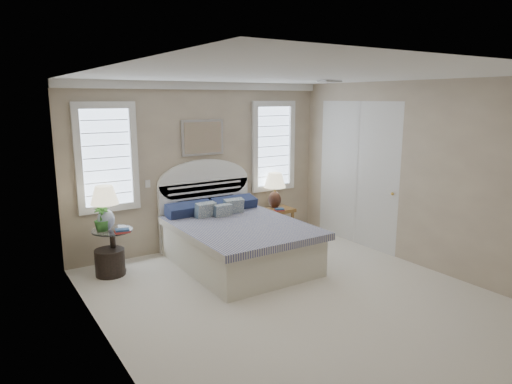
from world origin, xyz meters
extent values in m
cube|color=silver|center=(0.00, 0.00, 0.00)|extent=(4.50, 5.00, 0.01)
cube|color=white|center=(0.00, 0.00, 2.70)|extent=(4.50, 5.00, 0.01)
cube|color=tan|center=(0.00, 2.50, 1.35)|extent=(4.50, 0.02, 2.70)
cube|color=tan|center=(-2.25, 0.00, 1.35)|extent=(0.02, 5.00, 2.70)
cube|color=tan|center=(2.25, 0.00, 1.35)|extent=(0.02, 5.00, 2.70)
cube|color=white|center=(0.00, 2.46, 2.64)|extent=(4.50, 0.08, 0.12)
cube|color=#B2B2B2|center=(1.20, 0.80, 2.68)|extent=(0.30, 0.20, 0.02)
cube|color=white|center=(-0.95, 2.48, 1.15)|extent=(0.08, 0.01, 0.12)
cube|color=silver|center=(-1.55, 2.48, 1.60)|extent=(0.90, 0.06, 1.60)
cube|color=silver|center=(1.40, 2.48, 1.60)|extent=(0.90, 0.06, 1.60)
cube|color=silver|center=(0.00, 2.46, 1.82)|extent=(0.74, 0.04, 0.58)
cube|color=silver|center=(2.23, 1.20, 1.20)|extent=(0.02, 1.80, 2.40)
cube|color=beige|center=(0.00, 1.33, 0.28)|extent=(1.60, 2.10, 0.55)
cube|color=navy|center=(0.00, 1.28, 0.59)|extent=(1.72, 2.15, 0.10)
cube|color=white|center=(0.00, 2.44, 0.55)|extent=(1.62, 0.08, 1.10)
cube|color=#1B2244|center=(-0.40, 2.16, 0.73)|extent=(0.75, 0.31, 0.23)
cube|color=#1B2244|center=(0.40, 2.16, 0.73)|extent=(0.75, 0.31, 0.23)
cube|color=#2E4969|center=(-0.25, 1.93, 0.71)|extent=(0.33, 0.20, 0.34)
cube|color=#2E4969|center=(0.25, 1.93, 0.71)|extent=(0.33, 0.20, 0.34)
cube|color=#2E4969|center=(0.00, 1.83, 0.69)|extent=(0.28, 0.14, 0.29)
cylinder|color=black|center=(-1.65, 2.05, 0.01)|extent=(0.32, 0.32, 0.03)
cylinder|color=black|center=(-1.65, 2.05, 0.30)|extent=(0.08, 0.08, 0.60)
cylinder|color=silver|center=(-1.65, 2.05, 0.62)|extent=(0.56, 0.56, 0.02)
cube|color=olive|center=(1.30, 2.15, 0.50)|extent=(0.50, 0.40, 0.06)
cube|color=olive|center=(1.30, 2.15, 0.18)|extent=(0.44, 0.34, 0.03)
cube|color=olive|center=(1.10, 2.00, 0.23)|extent=(0.04, 0.04, 0.47)
cube|color=olive|center=(1.10, 2.30, 0.23)|extent=(0.04, 0.04, 0.47)
cube|color=olive|center=(1.50, 2.00, 0.23)|extent=(0.04, 0.04, 0.47)
cube|color=olive|center=(1.50, 2.30, 0.23)|extent=(0.04, 0.04, 0.47)
cylinder|color=black|center=(-1.73, 1.97, 0.19)|extent=(0.52, 0.52, 0.37)
cylinder|color=white|center=(-1.71, 2.12, 0.65)|extent=(0.17, 0.17, 0.03)
ellipsoid|color=white|center=(-1.71, 2.12, 0.77)|extent=(0.31, 0.31, 0.30)
cylinder|color=gold|center=(-1.71, 2.12, 0.95)|extent=(0.04, 0.04, 0.11)
cylinder|color=black|center=(1.30, 2.27, 0.55)|extent=(0.15, 0.15, 0.03)
ellipsoid|color=black|center=(1.30, 2.27, 0.67)|extent=(0.27, 0.27, 0.29)
cylinder|color=gold|center=(1.30, 2.27, 0.85)|extent=(0.04, 0.04, 0.11)
imported|color=#2D7230|center=(-1.78, 2.07, 0.81)|extent=(0.24, 0.24, 0.37)
cube|color=#AB2E2A|center=(-1.57, 1.83, 0.64)|extent=(0.20, 0.15, 0.03)
cube|color=navy|center=(-1.57, 1.83, 0.67)|extent=(0.19, 0.15, 0.03)
cube|color=#AB2E2A|center=(1.21, 2.00, 0.54)|extent=(0.18, 0.14, 0.02)
cube|color=navy|center=(1.21, 2.00, 0.56)|extent=(0.17, 0.13, 0.02)
camera|label=1|loc=(-3.29, -4.24, 2.44)|focal=32.00mm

